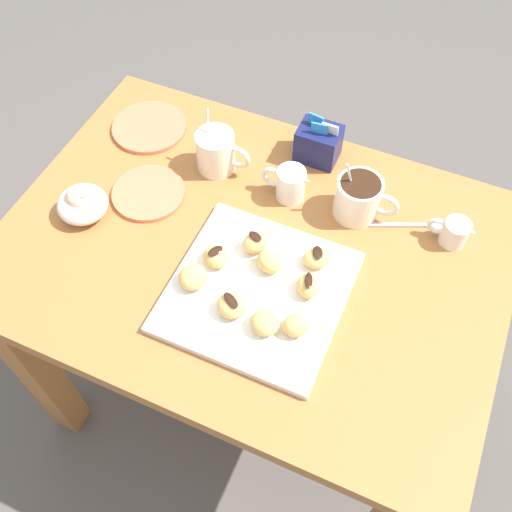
# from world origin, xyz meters

# --- Properties ---
(ground_plane) EXTENTS (8.00, 8.00, 0.00)m
(ground_plane) POSITION_xyz_m (0.00, 0.00, 0.00)
(ground_plane) COLOR #514C47
(dining_table) EXTENTS (0.99, 0.71, 0.71)m
(dining_table) POSITION_xyz_m (0.00, 0.00, 0.57)
(dining_table) COLOR #A36633
(dining_table) RESTS_ON ground_plane
(pastry_plate_square) EXTENTS (0.31, 0.31, 0.02)m
(pastry_plate_square) POSITION_xyz_m (0.05, -0.09, 0.72)
(pastry_plate_square) COLOR silver
(pastry_plate_square) RESTS_ON dining_table
(coffee_mug_cream_left) EXTENTS (0.12, 0.08, 0.14)m
(coffee_mug_cream_left) POSITION_xyz_m (-0.15, 0.17, 0.76)
(coffee_mug_cream_left) COLOR silver
(coffee_mug_cream_left) RESTS_ON dining_table
(coffee_mug_cream_right) EXTENTS (0.13, 0.09, 0.13)m
(coffee_mug_cream_right) POSITION_xyz_m (0.16, 0.17, 0.76)
(coffee_mug_cream_right) COLOR silver
(coffee_mug_cream_right) RESTS_ON dining_table
(cream_pitcher_white) EXTENTS (0.10, 0.06, 0.07)m
(cream_pitcher_white) POSITION_xyz_m (0.02, 0.15, 0.75)
(cream_pitcher_white) COLOR silver
(cream_pitcher_white) RESTS_ON dining_table
(sugar_caddy) EXTENTS (0.09, 0.07, 0.11)m
(sugar_caddy) POSITION_xyz_m (0.03, 0.28, 0.75)
(sugar_caddy) COLOR #191E51
(sugar_caddy) RESTS_ON dining_table
(ice_cream_bowl) EXTENTS (0.10, 0.10, 0.08)m
(ice_cream_bowl) POSITION_xyz_m (-0.35, -0.06, 0.74)
(ice_cream_bowl) COLOR silver
(ice_cream_bowl) RESTS_ON dining_table
(chocolate_sauce_pitcher) EXTENTS (0.09, 0.05, 0.06)m
(chocolate_sauce_pitcher) POSITION_xyz_m (0.35, 0.17, 0.74)
(chocolate_sauce_pitcher) COLOR silver
(chocolate_sauce_pitcher) RESTS_ON dining_table
(saucer_coral_left) EXTENTS (0.17, 0.17, 0.01)m
(saucer_coral_left) POSITION_xyz_m (-0.35, 0.21, 0.71)
(saucer_coral_left) COLOR #E5704C
(saucer_coral_left) RESTS_ON dining_table
(saucer_coral_right) EXTENTS (0.15, 0.15, 0.01)m
(saucer_coral_right) POSITION_xyz_m (-0.25, 0.04, 0.71)
(saucer_coral_right) COLOR #E5704C
(saucer_coral_right) RESTS_ON dining_table
(loose_spoon_near_saucer) EXTENTS (0.15, 0.07, 0.01)m
(loose_spoon_near_saucer) POSITION_xyz_m (0.27, 0.18, 0.71)
(loose_spoon_near_saucer) COLOR silver
(loose_spoon_near_saucer) RESTS_ON dining_table
(beignet_0) EXTENTS (0.06, 0.06, 0.04)m
(beignet_0) POSITION_xyz_m (0.14, -0.06, 0.74)
(beignet_0) COLOR #E5B260
(beignet_0) RESTS_ON pastry_plate_square
(chocolate_drizzle_0) EXTENTS (0.02, 0.04, 0.00)m
(chocolate_drizzle_0) POSITION_xyz_m (0.14, -0.06, 0.76)
(chocolate_drizzle_0) COLOR black
(chocolate_drizzle_0) RESTS_ON beignet_0
(beignet_1) EXTENTS (0.07, 0.06, 0.03)m
(beignet_1) POSITION_xyz_m (-0.04, -0.07, 0.74)
(beignet_1) COLOR #E5B260
(beignet_1) RESTS_ON pastry_plate_square
(chocolate_drizzle_1) EXTENTS (0.03, 0.04, 0.00)m
(chocolate_drizzle_1) POSITION_xyz_m (-0.04, -0.07, 0.76)
(chocolate_drizzle_1) COLOR black
(chocolate_drizzle_1) RESTS_ON beignet_1
(beignet_2) EXTENTS (0.06, 0.06, 0.04)m
(beignet_2) POSITION_xyz_m (0.01, -0.01, 0.74)
(beignet_2) COLOR #E5B260
(beignet_2) RESTS_ON pastry_plate_square
(chocolate_drizzle_2) EXTENTS (0.03, 0.03, 0.00)m
(chocolate_drizzle_2) POSITION_xyz_m (0.01, -0.01, 0.77)
(chocolate_drizzle_2) COLOR black
(chocolate_drizzle_2) RESTS_ON beignet_2
(beignet_3) EXTENTS (0.06, 0.06, 0.04)m
(beignet_3) POSITION_xyz_m (0.05, -0.04, 0.74)
(beignet_3) COLOR #E5B260
(beignet_3) RESTS_ON pastry_plate_square
(beignet_4) EXTENTS (0.06, 0.06, 0.04)m
(beignet_4) POSITION_xyz_m (0.10, -0.16, 0.74)
(beignet_4) COLOR #E5B260
(beignet_4) RESTS_ON pastry_plate_square
(beignet_5) EXTENTS (0.06, 0.06, 0.04)m
(beignet_5) POSITION_xyz_m (0.03, -0.15, 0.74)
(beignet_5) COLOR #E5B260
(beignet_5) RESTS_ON pastry_plate_square
(chocolate_drizzle_5) EXTENTS (0.04, 0.03, 0.00)m
(chocolate_drizzle_5) POSITION_xyz_m (0.03, -0.15, 0.76)
(chocolate_drizzle_5) COLOR black
(chocolate_drizzle_5) RESTS_ON beignet_5
(beignet_6) EXTENTS (0.07, 0.07, 0.03)m
(beignet_6) POSITION_xyz_m (0.13, 0.01, 0.74)
(beignet_6) COLOR #E5B260
(beignet_6) RESTS_ON pastry_plate_square
(chocolate_drizzle_6) EXTENTS (0.03, 0.04, 0.00)m
(chocolate_drizzle_6) POSITION_xyz_m (0.13, 0.01, 0.76)
(chocolate_drizzle_6) COLOR black
(chocolate_drizzle_6) RESTS_ON beignet_6
(beignet_7) EXTENTS (0.06, 0.06, 0.04)m
(beignet_7) POSITION_xyz_m (0.15, -0.14, 0.74)
(beignet_7) COLOR #E5B260
(beignet_7) RESTS_ON pastry_plate_square
(beignet_8) EXTENTS (0.06, 0.06, 0.04)m
(beignet_8) POSITION_xyz_m (-0.06, -0.13, 0.74)
(beignet_8) COLOR #E5B260
(beignet_8) RESTS_ON pastry_plate_square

